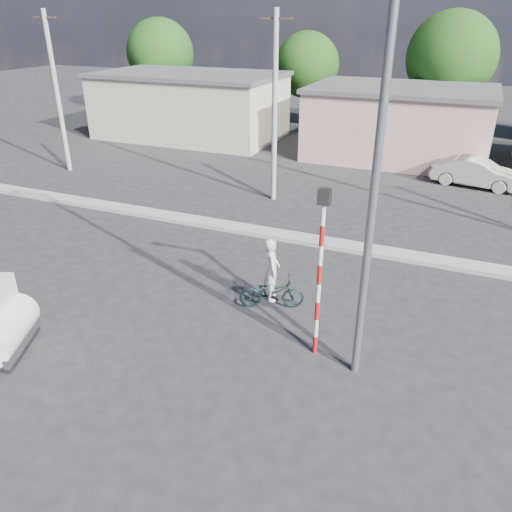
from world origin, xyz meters
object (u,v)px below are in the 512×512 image
at_px(cyclist, 272,279).
at_px(streetlight, 368,170).
at_px(bicycle, 272,292).
at_px(car_cream, 476,173).
at_px(traffic_pole, 320,261).

height_order(cyclist, streetlight, streetlight).
distance_m(bicycle, car_cream, 15.47).
distance_m(car_cream, traffic_pole, 16.64).
relative_size(cyclist, streetlight, 0.21).
height_order(car_cream, traffic_pole, traffic_pole).
height_order(bicycle, traffic_pole, traffic_pole).
bearing_deg(streetlight, traffic_pole, 162.27).
distance_m(traffic_pole, streetlight, 2.56).
relative_size(cyclist, traffic_pole, 0.43).
distance_m(cyclist, traffic_pole, 2.93).
xyz_separation_m(cyclist, streetlight, (2.75, -1.91, 4.02)).
relative_size(bicycle, car_cream, 0.45).
distance_m(bicycle, traffic_pole, 3.21).
xyz_separation_m(bicycle, traffic_pole, (1.81, -1.61, 2.10)).
bearing_deg(car_cream, bicycle, 169.27).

